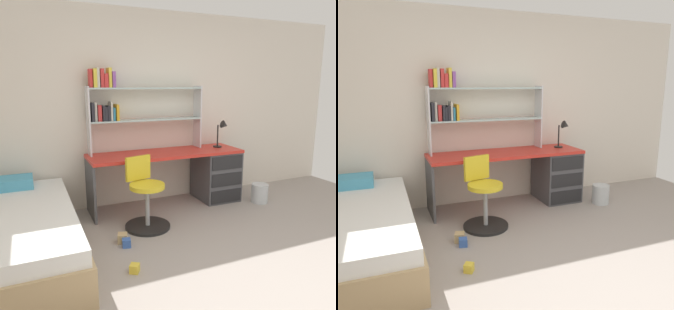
# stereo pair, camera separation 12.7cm
# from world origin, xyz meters

# --- Properties ---
(ground_plane) EXTENTS (6.02, 6.12, 0.02)m
(ground_plane) POSITION_xyz_m (0.00, 0.00, -0.01)
(ground_plane) COLOR #9E938C
(room_shell) EXTENTS (6.02, 6.12, 2.57)m
(room_shell) POSITION_xyz_m (-1.28, 1.29, 1.29)
(room_shell) COLOR silver
(room_shell) RESTS_ON ground_plane
(desk) EXTENTS (2.05, 0.61, 0.74)m
(desk) POSITION_xyz_m (0.58, 2.23, 0.42)
(desk) COLOR red
(desk) RESTS_ON ground_plane
(bookshelf_hutch) EXTENTS (1.54, 0.22, 1.07)m
(bookshelf_hutch) POSITION_xyz_m (-0.45, 2.42, 1.38)
(bookshelf_hutch) COLOR silver
(bookshelf_hutch) RESTS_ON desk
(desk_lamp) EXTENTS (0.20, 0.17, 0.38)m
(desk_lamp) POSITION_xyz_m (0.89, 2.24, 1.00)
(desk_lamp) COLOR black
(desk_lamp) RESTS_ON desk
(swivel_chair) EXTENTS (0.52, 0.52, 0.81)m
(swivel_chair) POSITION_xyz_m (-0.46, 1.70, 0.32)
(swivel_chair) COLOR black
(swivel_chair) RESTS_ON ground_plane
(bed_platform) EXTENTS (1.23, 2.07, 0.59)m
(bed_platform) POSITION_xyz_m (-1.88, 1.52, 0.23)
(bed_platform) COLOR tan
(bed_platform) RESTS_ON ground_plane
(waste_bin) EXTENTS (0.23, 0.23, 0.26)m
(waste_bin) POSITION_xyz_m (1.27, 1.83, 0.13)
(waste_bin) COLOR silver
(waste_bin) RESTS_ON ground_plane
(toy_block_yellow_0) EXTENTS (0.11, 0.11, 0.08)m
(toy_block_yellow_0) POSITION_xyz_m (-0.88, 0.83, 0.04)
(toy_block_yellow_0) COLOR gold
(toy_block_yellow_0) RESTS_ON ground_plane
(toy_block_natural_1) EXTENTS (0.12, 0.12, 0.10)m
(toy_block_natural_1) POSITION_xyz_m (-0.82, 1.42, 0.05)
(toy_block_natural_1) COLOR tan
(toy_block_natural_1) RESTS_ON ground_plane
(toy_block_blue_2) EXTENTS (0.10, 0.10, 0.08)m
(toy_block_blue_2) POSITION_xyz_m (-0.81, 1.31, 0.04)
(toy_block_blue_2) COLOR #3860B7
(toy_block_blue_2) RESTS_ON ground_plane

